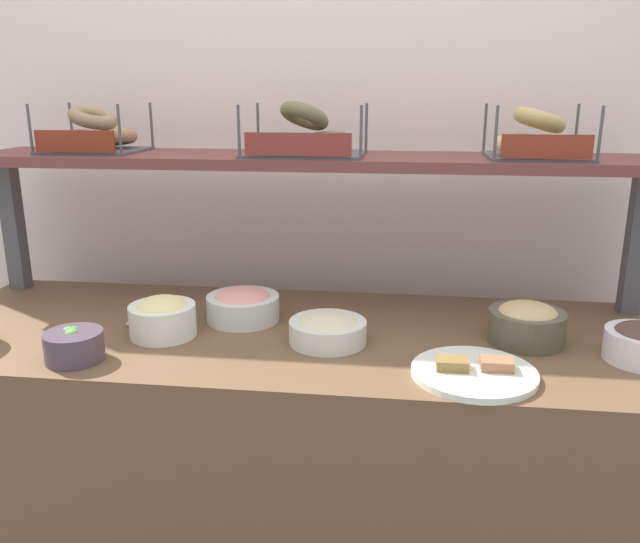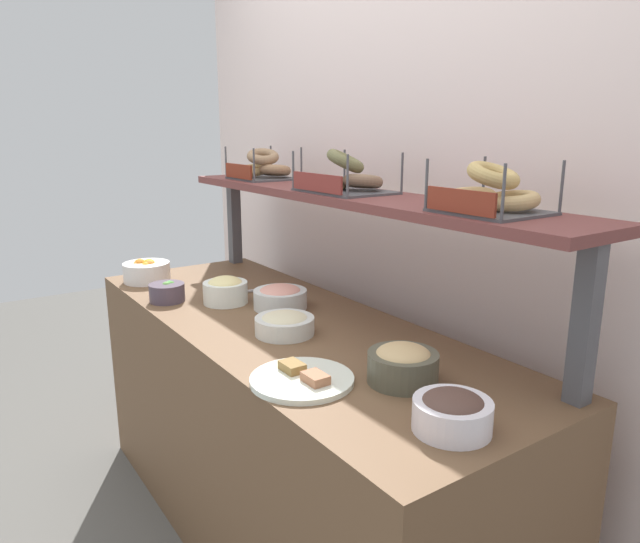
# 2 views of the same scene
# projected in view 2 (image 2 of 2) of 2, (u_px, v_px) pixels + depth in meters

# --- Properties ---
(ground_plane) EXTENTS (8.00, 8.00, 0.00)m
(ground_plane) POSITION_uv_depth(u_px,v_px,m) (289.00, 534.00, 2.21)
(ground_plane) COLOR #595651
(back_wall) EXTENTS (3.16, 0.06, 2.40)m
(back_wall) POSITION_uv_depth(u_px,v_px,m) (407.00, 208.00, 2.22)
(back_wall) COLOR white
(back_wall) RESTS_ON ground_plane
(deli_counter) EXTENTS (1.96, 0.70, 0.85)m
(deli_counter) POSITION_uv_depth(u_px,v_px,m) (287.00, 433.00, 2.10)
(deli_counter) COLOR brown
(deli_counter) RESTS_ON ground_plane
(shelf_riser_left) EXTENTS (0.05, 0.05, 0.40)m
(shelf_riser_left) POSITION_uv_depth(u_px,v_px,m) (234.00, 222.00, 2.84)
(shelf_riser_left) COLOR #4C4C51
(shelf_riser_left) RESTS_ON deli_counter
(shelf_riser_right) EXTENTS (0.05, 0.05, 0.40)m
(shelf_riser_right) POSITION_uv_depth(u_px,v_px,m) (585.00, 324.00, 1.36)
(shelf_riser_right) COLOR #4C4C51
(shelf_riser_right) RESTS_ON deli_counter
(upper_shelf) EXTENTS (1.92, 0.32, 0.03)m
(upper_shelf) POSITION_uv_depth(u_px,v_px,m) (349.00, 196.00, 2.05)
(upper_shelf) COLOR brown
(upper_shelf) RESTS_ON shelf_riser_left
(bowl_veggie_mix) EXTENTS (0.13, 0.13, 0.08)m
(bowl_veggie_mix) POSITION_uv_depth(u_px,v_px,m) (167.00, 292.00, 2.23)
(bowl_veggie_mix) COLOR #4F4150
(bowl_veggie_mix) RESTS_ON deli_counter
(bowl_chocolate_spread) EXTENTS (0.18, 0.18, 0.09)m
(bowl_chocolate_spread) POSITION_uv_depth(u_px,v_px,m) (452.00, 412.00, 1.27)
(bowl_chocolate_spread) COLOR white
(bowl_chocolate_spread) RESTS_ON deli_counter
(bowl_egg_salad) EXTENTS (0.17, 0.17, 0.10)m
(bowl_egg_salad) POSITION_uv_depth(u_px,v_px,m) (225.00, 290.00, 2.20)
(bowl_egg_salad) COLOR white
(bowl_egg_salad) RESTS_ON deli_counter
(bowl_lox_spread) EXTENTS (0.20, 0.20, 0.09)m
(bowl_lox_spread) POSITION_uv_depth(u_px,v_px,m) (280.00, 297.00, 2.14)
(bowl_lox_spread) COLOR silver
(bowl_lox_spread) RESTS_ON deli_counter
(bowl_potato_salad) EXTENTS (0.19, 0.19, 0.07)m
(bowl_potato_salad) POSITION_uv_depth(u_px,v_px,m) (285.00, 324.00, 1.87)
(bowl_potato_salad) COLOR silver
(bowl_potato_salad) RESTS_ON deli_counter
(bowl_hummus) EXTENTS (0.19, 0.19, 0.10)m
(bowl_hummus) POSITION_uv_depth(u_px,v_px,m) (402.00, 364.00, 1.51)
(bowl_hummus) COLOR #52503F
(bowl_hummus) RESTS_ON deli_counter
(bowl_fruit_salad) EXTENTS (0.20, 0.20, 0.10)m
(bowl_fruit_salad) POSITION_uv_depth(u_px,v_px,m) (147.00, 271.00, 2.52)
(bowl_fruit_salad) COLOR white
(bowl_fruit_salad) RESTS_ON deli_counter
(serving_plate_white) EXTENTS (0.28, 0.28, 0.04)m
(serving_plate_white) POSITION_uv_depth(u_px,v_px,m) (302.00, 379.00, 1.52)
(serving_plate_white) COLOR white
(serving_plate_white) RESTS_ON deli_counter
(serving_spoon_near_plate) EXTENTS (0.07, 0.17, 0.01)m
(serving_spoon_near_plate) POSITION_uv_depth(u_px,v_px,m) (237.00, 292.00, 2.34)
(serving_spoon_near_plate) COLOR #B7B7BC
(serving_spoon_near_plate) RESTS_ON deli_counter
(bagel_basket_everything) EXTENTS (0.28, 0.26, 0.14)m
(bagel_basket_everything) POSITION_uv_depth(u_px,v_px,m) (262.00, 168.00, 2.54)
(bagel_basket_everything) COLOR #4C4C51
(bagel_basket_everything) RESTS_ON upper_shelf
(bagel_basket_poppy) EXTENTS (0.33, 0.26, 0.16)m
(bagel_basket_poppy) POSITION_uv_depth(u_px,v_px,m) (345.00, 178.00, 2.02)
(bagel_basket_poppy) COLOR #4C4C51
(bagel_basket_poppy) RESTS_ON upper_shelf
(bagel_basket_plain) EXTENTS (0.27, 0.25, 0.14)m
(bagel_basket_plain) POSITION_uv_depth(u_px,v_px,m) (491.00, 195.00, 1.52)
(bagel_basket_plain) COLOR #4C4C51
(bagel_basket_plain) RESTS_ON upper_shelf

